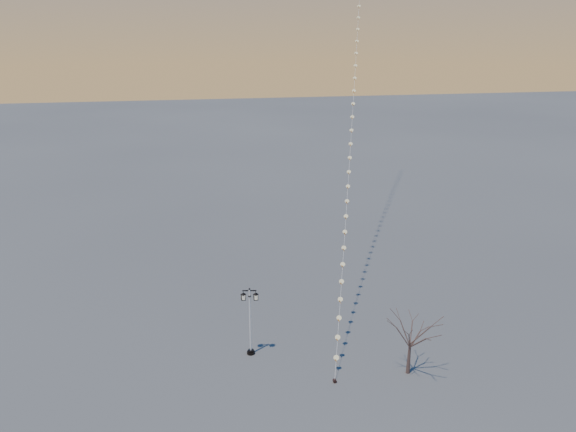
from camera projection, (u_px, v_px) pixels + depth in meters
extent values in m
plane|color=#4D4D4D|center=(316.00, 379.00, 33.26)|extent=(300.00, 300.00, 0.00)
cylinder|color=black|center=(251.00, 353.00, 35.91)|extent=(0.52, 0.52, 0.15)
cylinder|color=black|center=(251.00, 351.00, 35.86)|extent=(0.37, 0.37, 0.13)
cylinder|color=white|center=(250.00, 320.00, 35.16)|extent=(0.12, 0.12, 4.36)
cylinder|color=black|center=(250.00, 296.00, 34.63)|extent=(0.19, 0.19, 0.06)
cube|color=black|center=(249.00, 291.00, 34.52)|extent=(0.88, 0.21, 0.06)
sphere|color=black|center=(249.00, 289.00, 34.48)|extent=(0.13, 0.13, 0.13)
pyramid|color=black|center=(243.00, 293.00, 34.56)|extent=(0.41, 0.41, 0.13)
cube|color=beige|center=(243.00, 297.00, 34.65)|extent=(0.24, 0.24, 0.32)
cube|color=black|center=(243.00, 299.00, 34.70)|extent=(0.28, 0.28, 0.04)
pyramid|color=black|center=(256.00, 293.00, 34.57)|extent=(0.41, 0.41, 0.13)
cube|color=beige|center=(256.00, 297.00, 34.66)|extent=(0.24, 0.24, 0.32)
cube|color=black|center=(256.00, 299.00, 34.71)|extent=(0.28, 0.28, 0.04)
cone|color=#49342D|center=(409.00, 358.00, 33.57)|extent=(0.25, 0.25, 2.13)
cylinder|color=black|center=(335.00, 381.00, 32.94)|extent=(0.22, 0.22, 0.22)
cylinder|color=black|center=(335.00, 380.00, 32.93)|extent=(0.03, 0.03, 0.27)
cone|color=orange|center=(355.00, 67.00, 48.89)|extent=(0.09, 0.09, 0.30)
cylinder|color=white|center=(335.00, 373.00, 32.77)|extent=(0.02, 0.02, 0.87)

